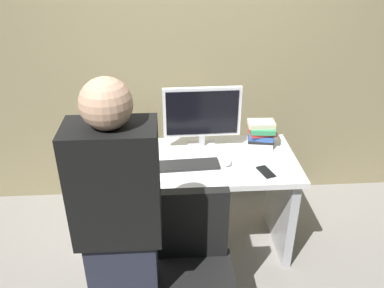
{
  "coord_description": "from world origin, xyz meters",
  "views": [
    {
      "loc": [
        -0.15,
        -2.35,
        2.16
      ],
      "look_at": [
        0.0,
        -0.05,
        0.9
      ],
      "focal_mm": 37.61,
      "sensor_mm": 36.0,
      "label": 1
    }
  ],
  "objects_px": {
    "office_chair": "(194,281)",
    "person_at_desk": "(121,235)",
    "cup_near_keyboard": "(133,160)",
    "book_stack": "(261,134)",
    "keyboard": "(187,165)",
    "mouse": "(227,162)",
    "monitor": "(202,115)",
    "cup_by_monitor": "(114,144)",
    "desk": "(192,188)",
    "cell_phone": "(266,172)"
  },
  "relations": [
    {
      "from": "mouse",
      "to": "office_chair",
      "type": "bearing_deg",
      "value": -111.11
    },
    {
      "from": "cup_near_keyboard",
      "to": "monitor",
      "type": "bearing_deg",
      "value": 25.29
    },
    {
      "from": "monitor",
      "to": "keyboard",
      "type": "height_order",
      "value": "monitor"
    },
    {
      "from": "desk",
      "to": "mouse",
      "type": "bearing_deg",
      "value": -16.01
    },
    {
      "from": "monitor",
      "to": "book_stack",
      "type": "bearing_deg",
      "value": 0.01
    },
    {
      "from": "person_at_desk",
      "to": "office_chair",
      "type": "bearing_deg",
      "value": 11.58
    },
    {
      "from": "monitor",
      "to": "cell_phone",
      "type": "relative_size",
      "value": 3.75
    },
    {
      "from": "person_at_desk",
      "to": "mouse",
      "type": "distance_m",
      "value": 1.0
    },
    {
      "from": "desk",
      "to": "cell_phone",
      "type": "bearing_deg",
      "value": -21.87
    },
    {
      "from": "desk",
      "to": "cup_near_keyboard",
      "type": "height_order",
      "value": "cup_near_keyboard"
    },
    {
      "from": "office_chair",
      "to": "monitor",
      "type": "height_order",
      "value": "monitor"
    },
    {
      "from": "desk",
      "to": "monitor",
      "type": "distance_m",
      "value": 0.52
    },
    {
      "from": "desk",
      "to": "cell_phone",
      "type": "xyz_separation_m",
      "value": [
        0.47,
        -0.19,
        0.24
      ]
    },
    {
      "from": "person_at_desk",
      "to": "keyboard",
      "type": "distance_m",
      "value": 0.84
    },
    {
      "from": "cup_near_keyboard",
      "to": "book_stack",
      "type": "height_order",
      "value": "book_stack"
    },
    {
      "from": "office_chair",
      "to": "person_at_desk",
      "type": "xyz_separation_m",
      "value": [
        -0.36,
        -0.07,
        0.41
      ]
    },
    {
      "from": "cell_phone",
      "to": "office_chair",
      "type": "bearing_deg",
      "value": -148.88
    },
    {
      "from": "desk",
      "to": "cup_by_monitor",
      "type": "xyz_separation_m",
      "value": [
        -0.54,
        0.18,
        0.28
      ]
    },
    {
      "from": "keyboard",
      "to": "person_at_desk",
      "type": "bearing_deg",
      "value": -118.45
    },
    {
      "from": "monitor",
      "to": "cup_by_monitor",
      "type": "bearing_deg",
      "value": 179.26
    },
    {
      "from": "desk",
      "to": "person_at_desk",
      "type": "bearing_deg",
      "value": -115.35
    },
    {
      "from": "book_stack",
      "to": "office_chair",
      "type": "bearing_deg",
      "value": -120.33
    },
    {
      "from": "desk",
      "to": "office_chair",
      "type": "distance_m",
      "value": 0.77
    },
    {
      "from": "person_at_desk",
      "to": "cup_near_keyboard",
      "type": "distance_m",
      "value": 0.79
    },
    {
      "from": "office_chair",
      "to": "person_at_desk",
      "type": "distance_m",
      "value": 0.55
    },
    {
      "from": "desk",
      "to": "cup_by_monitor",
      "type": "height_order",
      "value": "cup_by_monitor"
    },
    {
      "from": "cup_near_keyboard",
      "to": "cup_by_monitor",
      "type": "height_order",
      "value": "cup_by_monitor"
    },
    {
      "from": "office_chair",
      "to": "cup_near_keyboard",
      "type": "bearing_deg",
      "value": 116.63
    },
    {
      "from": "desk",
      "to": "cup_by_monitor",
      "type": "distance_m",
      "value": 0.63
    },
    {
      "from": "monitor",
      "to": "cup_near_keyboard",
      "type": "height_order",
      "value": "monitor"
    },
    {
      "from": "cup_by_monitor",
      "to": "book_stack",
      "type": "xyz_separation_m",
      "value": [
        1.05,
        -0.01,
        0.05
      ]
    },
    {
      "from": "book_stack",
      "to": "keyboard",
      "type": "bearing_deg",
      "value": -155.08
    },
    {
      "from": "monitor",
      "to": "person_at_desk",
      "type": "bearing_deg",
      "value": -115.5
    },
    {
      "from": "desk",
      "to": "monitor",
      "type": "height_order",
      "value": "monitor"
    },
    {
      "from": "office_chair",
      "to": "book_stack",
      "type": "relative_size",
      "value": 4.61
    },
    {
      "from": "monitor",
      "to": "cup_by_monitor",
      "type": "relative_size",
      "value": 6.16
    },
    {
      "from": "office_chair",
      "to": "book_stack",
      "type": "distance_m",
      "value": 1.16
    },
    {
      "from": "person_at_desk",
      "to": "keyboard",
      "type": "bearing_deg",
      "value": 64.49
    },
    {
      "from": "desk",
      "to": "cup_by_monitor",
      "type": "relative_size",
      "value": 16.4
    },
    {
      "from": "cup_by_monitor",
      "to": "book_stack",
      "type": "bearing_deg",
      "value": -0.44
    },
    {
      "from": "keyboard",
      "to": "cup_by_monitor",
      "type": "bearing_deg",
      "value": 149.52
    },
    {
      "from": "keyboard",
      "to": "book_stack",
      "type": "height_order",
      "value": "book_stack"
    },
    {
      "from": "office_chair",
      "to": "person_at_desk",
      "type": "relative_size",
      "value": 0.57
    },
    {
      "from": "office_chair",
      "to": "keyboard",
      "type": "height_order",
      "value": "office_chair"
    },
    {
      "from": "cell_phone",
      "to": "keyboard",
      "type": "bearing_deg",
      "value": 150.81
    },
    {
      "from": "desk",
      "to": "keyboard",
      "type": "bearing_deg",
      "value": -113.9
    },
    {
      "from": "monitor",
      "to": "mouse",
      "type": "distance_m",
      "value": 0.37
    },
    {
      "from": "monitor",
      "to": "keyboard",
      "type": "relative_size",
      "value": 1.26
    },
    {
      "from": "keyboard",
      "to": "cup_by_monitor",
      "type": "xyz_separation_m",
      "value": [
        -0.5,
        0.26,
        0.03
      ]
    },
    {
      "from": "desk",
      "to": "mouse",
      "type": "xyz_separation_m",
      "value": [
        0.23,
        -0.07,
        0.25
      ]
    }
  ]
}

